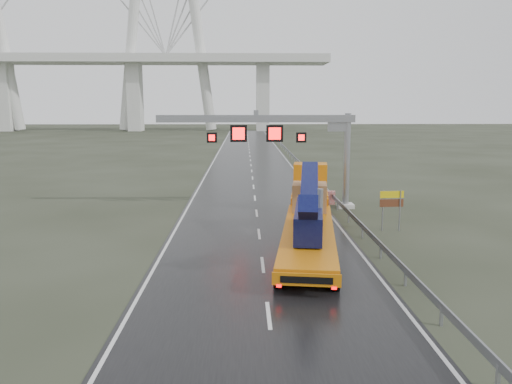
{
  "coord_description": "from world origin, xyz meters",
  "views": [
    {
      "loc": [
        -0.88,
        -19.52,
        7.72
      ],
      "look_at": [
        -0.27,
        6.67,
        3.2
      ],
      "focal_mm": 35.0,
      "sensor_mm": 36.0,
      "label": 1
    }
  ],
  "objects_px": {
    "striped_barrier": "(331,198)",
    "sign_gantry": "(284,135)",
    "exit_sign_pair": "(392,203)",
    "heavy_haul_truck": "(309,206)"
  },
  "relations": [
    {
      "from": "striped_barrier",
      "to": "sign_gantry",
      "type": "bearing_deg",
      "value": -154.76
    },
    {
      "from": "exit_sign_pair",
      "to": "striped_barrier",
      "type": "relative_size",
      "value": 2.41
    },
    {
      "from": "sign_gantry",
      "to": "exit_sign_pair",
      "type": "height_order",
      "value": "sign_gantry"
    },
    {
      "from": "heavy_haul_truck",
      "to": "striped_barrier",
      "type": "bearing_deg",
      "value": 80.0
    },
    {
      "from": "sign_gantry",
      "to": "exit_sign_pair",
      "type": "xyz_separation_m",
      "value": [
        6.17,
        -7.29,
        -3.81
      ]
    },
    {
      "from": "sign_gantry",
      "to": "heavy_haul_truck",
      "type": "bearing_deg",
      "value": -82.85
    },
    {
      "from": "heavy_haul_truck",
      "to": "sign_gantry",
      "type": "bearing_deg",
      "value": 105.03
    },
    {
      "from": "sign_gantry",
      "to": "striped_barrier",
      "type": "bearing_deg",
      "value": 18.78
    },
    {
      "from": "exit_sign_pair",
      "to": "striped_barrier",
      "type": "height_order",
      "value": "exit_sign_pair"
    },
    {
      "from": "exit_sign_pair",
      "to": "striped_barrier",
      "type": "distance_m",
      "value": 9.0
    }
  ]
}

